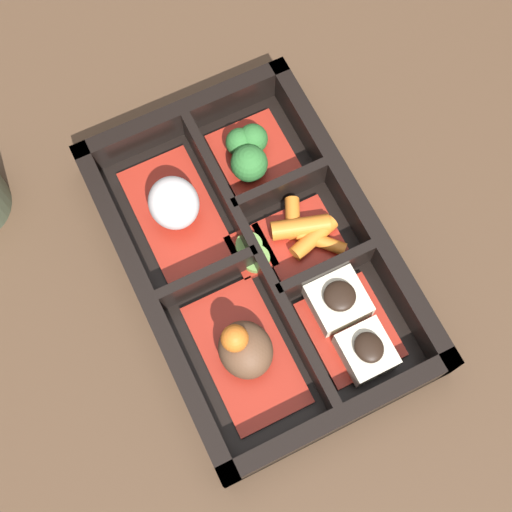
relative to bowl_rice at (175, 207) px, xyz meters
name	(u,v)px	position (x,y,z in m)	size (l,w,h in m)	color
ground_plane	(256,266)	(-0.07, -0.04, -0.03)	(3.00, 3.00, 0.00)	#4C3523
bento_base	(256,264)	(-0.07, -0.04, -0.02)	(0.30, 0.20, 0.01)	black
bento_rim	(258,257)	(-0.07, -0.04, -0.01)	(0.30, 0.20, 0.04)	black
bowl_stew	(245,351)	(-0.13, 0.00, 0.00)	(0.11, 0.06, 0.05)	maroon
bowl_rice	(175,207)	(0.00, 0.00, 0.00)	(0.11, 0.06, 0.05)	maroon
bowl_tofu	(351,326)	(-0.15, -0.08, -0.01)	(0.09, 0.06, 0.03)	maroon
bowl_carrots	(303,233)	(-0.06, -0.09, -0.01)	(0.07, 0.06, 0.02)	maroon
bowl_greens	(250,152)	(0.02, -0.08, 0.00)	(0.07, 0.06, 0.04)	maroon
bowl_pickles	(251,251)	(-0.06, -0.04, -0.01)	(0.04, 0.03, 0.01)	maroon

